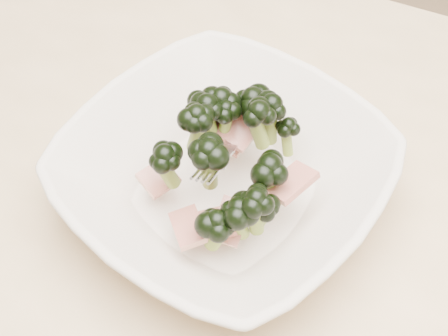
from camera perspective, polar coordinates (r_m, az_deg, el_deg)
The scene contains 2 objects.
dining_table at distance 0.73m, azimuth 5.76°, elevation -9.73°, with size 1.20×0.80×0.75m.
broccoli_dish at distance 0.62m, azimuth 0.07°, elevation -0.38°, with size 0.38×0.38×0.13m.
Camera 1 is at (0.08, -0.33, 1.29)m, focal length 50.00 mm.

